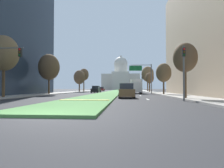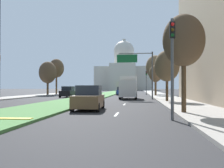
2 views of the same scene
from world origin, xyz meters
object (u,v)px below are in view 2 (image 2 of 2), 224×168
Objects in this scene: street_tree_right_far at (156,74)px; sedan_distant at (121,91)px; sedan_midblock at (68,92)px; street_tree_left_distant at (56,68)px; street_tree_left_far at (48,73)px; capitol_building at (124,74)px; sedan_very_far at (133,90)px; traffic_light_near_right at (172,55)px; street_tree_right_near at (184,41)px; sedan_lead_stopped at (89,99)px; city_bus at (123,87)px; overhead_guide_sign at (139,66)px; street_tree_right_distant at (155,67)px; street_tree_right_mid at (167,66)px; box_truck_delivery at (128,87)px; sedan_far_horizon at (87,90)px; traffic_light_far_right at (146,79)px.

sedan_distant is at bearing 137.80° from street_tree_right_far.
sedan_midblock is 1.01× the size of sedan_distant.
street_tree_left_far is at bearing -94.08° from street_tree_left_distant.
capitol_building is at bearing 82.98° from street_tree_left_far.
street_tree_left_distant is 32.41m from sedan_very_far.
capitol_building is 5.42× the size of traffic_light_near_right.
sedan_lead_stopped is (-6.41, 2.63, -3.69)m from street_tree_right_near.
street_tree_right_near is at bearing -82.18° from city_bus.
sedan_midblock is at bearing 118.88° from street_tree_right_near.
city_bus is at bearing 90.46° from sedan_distant.
overhead_guide_sign is 21.71m from street_tree_right_distant.
street_tree_right_mid reaches higher than sedan_midblock.
sedan_distant is at bearing 104.82° from street_tree_right_mid.
street_tree_right_far is (0.37, 32.22, -0.47)m from street_tree_right_near.
street_tree_right_near is at bearing -80.60° from sedan_distant.
sedan_distant is at bearing 101.40° from overhead_guide_sign.
traffic_light_near_right is at bearing -92.56° from street_tree_right_distant.
sedan_midblock is 10.88m from box_truck_delivery.
street_tree_right_mid is 30.56m from street_tree_left_far.
capitol_building is at bearing 85.14° from sedan_far_horizon.
street_tree_left_far reaches higher than sedan_far_horizon.
street_tree_right_near is at bearing -90.67° from street_tree_right_far.
overhead_guide_sign is at bearing -87.97° from sedan_very_far.
sedan_distant is at bearing -94.06° from sedan_very_far.
street_tree_left_far is at bearing 133.99° from street_tree_right_mid.
street_tree_right_far reaches higher than box_truck_delivery.
street_tree_right_mid is at bearing -91.12° from street_tree_right_distant.
sedan_far_horizon is at bearing 126.41° from sedan_distant.
capitol_building is at bearing 87.70° from sedan_midblock.
sedan_far_horizon is at bearing 111.41° from box_truck_delivery.
traffic_light_near_right is 0.91× the size of street_tree_right_mid.
street_tree_right_mid is at bearing -75.18° from sedan_distant.
traffic_light_far_right is at bearing 0.88° from street_tree_left_distant.
street_tree_left_far reaches higher than city_bus.
city_bus is (-5.35, 6.76, -1.54)m from traffic_light_far_right.
box_truck_delivery is (6.04, -100.48, -6.70)m from capitol_building.
sedan_far_horizon is (-5.95, -69.90, -7.58)m from capitol_building.
overhead_guide_sign is at bearing 93.91° from traffic_light_near_right.
traffic_light_far_right is 20.24m from overhead_guide_sign.
box_truck_delivery is (16.70, -13.93, -2.90)m from street_tree_left_far.
street_tree_right_near is at bearing -61.12° from sedan_midblock.
traffic_light_far_right is 0.47× the size of city_bus.
street_tree_right_near is 29.33m from sedan_midblock.
sedan_lead_stopped is at bearing -98.17° from traffic_light_far_right.
sedan_very_far is (-4.66, 35.01, -3.26)m from street_tree_right_far.
street_tree_left_far reaches higher than box_truck_delivery.
street_tree_right_mid reaches higher than sedan_very_far.
street_tree_right_mid reaches higher than sedan_distant.
street_tree_right_near is 1.09× the size of street_tree_right_far.
overhead_guide_sign is at bearing 113.56° from street_tree_right_mid.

